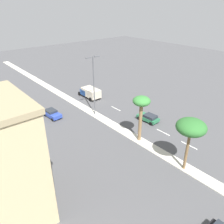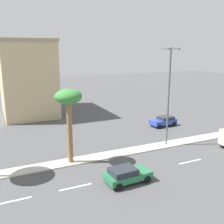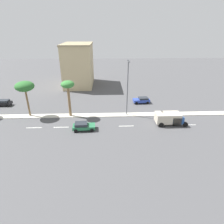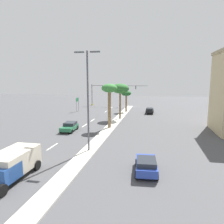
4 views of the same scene
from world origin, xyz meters
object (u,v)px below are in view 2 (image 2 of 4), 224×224
object	(u,v)px
palm_tree_center	(69,102)
sedan_green_far	(127,174)
sedan_blue_center	(164,121)
commercial_building	(26,77)
street_lamp_rear	(169,90)

from	to	relation	value
palm_tree_center	sedan_green_far	bearing A→B (deg)	28.89
palm_tree_center	sedan_blue_center	xyz separation A→B (m)	(-6.89, 16.22, -5.55)
sedan_blue_center	commercial_building	bearing A→B (deg)	-134.77
palm_tree_center	street_lamp_rear	world-z (taller)	street_lamp_rear
commercial_building	sedan_blue_center	distance (m)	24.68
commercial_building	sedan_blue_center	size ratio (longest dim) A/B	3.51
commercial_building	sedan_blue_center	bearing A→B (deg)	45.23
street_lamp_rear	sedan_blue_center	xyz separation A→B (m)	(-6.80, 4.45, -5.86)
palm_tree_center	sedan_blue_center	distance (m)	18.47
palm_tree_center	commercial_building	bearing A→B (deg)	-177.97
commercial_building	palm_tree_center	world-z (taller)	commercial_building
commercial_building	palm_tree_center	xyz separation A→B (m)	(23.81, 0.84, -0.07)
street_lamp_rear	sedan_green_far	xyz separation A→B (m)	(5.98, -8.51, -5.88)
commercial_building	street_lamp_rear	bearing A→B (deg)	28.00
palm_tree_center	sedan_green_far	distance (m)	8.74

